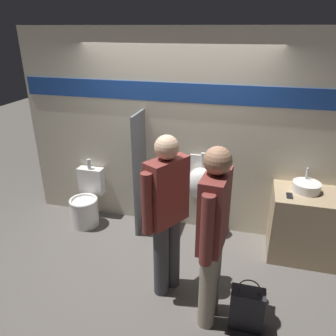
# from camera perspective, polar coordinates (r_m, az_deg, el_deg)

# --- Properties ---
(ground_plane) EXTENTS (16.00, 16.00, 0.00)m
(ground_plane) POSITION_cam_1_polar(r_m,az_deg,el_deg) (4.49, -0.56, -13.23)
(ground_plane) COLOR #5B5651
(display_wall) EXTENTS (4.36, 0.07, 2.70)m
(display_wall) POSITION_cam_1_polar(r_m,az_deg,el_deg) (4.39, 1.43, 5.88)
(display_wall) COLOR beige
(display_wall) RESTS_ON ground_plane
(sink_counter) EXTENTS (0.82, 0.62, 0.87)m
(sink_counter) POSITION_cam_1_polar(r_m,az_deg,el_deg) (4.43, 22.69, -9.15)
(sink_counter) COLOR tan
(sink_counter) RESTS_ON ground_plane
(sink_basin) EXTENTS (0.33, 0.33, 0.25)m
(sink_basin) POSITION_cam_1_polar(r_m,az_deg,el_deg) (4.25, 22.96, -3.03)
(sink_basin) COLOR white
(sink_basin) RESTS_ON sink_counter
(cell_phone) EXTENTS (0.07, 0.14, 0.01)m
(cell_phone) POSITION_cam_1_polar(r_m,az_deg,el_deg) (4.07, 20.41, -4.55)
(cell_phone) COLOR black
(cell_phone) RESTS_ON sink_counter
(divider_near_counter) EXTENTS (0.03, 0.47, 1.69)m
(divider_near_counter) POSITION_cam_1_polar(r_m,az_deg,el_deg) (4.45, -4.91, -1.04)
(divider_near_counter) COLOR slate
(divider_near_counter) RESTS_ON ground_plane
(urinal_near_counter) EXTENTS (0.37, 0.31, 1.16)m
(urinal_near_counter) POSITION_cam_1_polar(r_m,az_deg,el_deg) (4.38, 5.73, -2.61)
(urinal_near_counter) COLOR silver
(urinal_near_counter) RESTS_ON ground_plane
(toilet) EXTENTS (0.41, 0.57, 0.93)m
(toilet) POSITION_cam_1_polar(r_m,az_deg,el_deg) (4.95, -14.02, -5.95)
(toilet) COLOR white
(toilet) RESTS_ON ground_plane
(person_in_vest) EXTENTS (0.40, 0.55, 1.78)m
(person_in_vest) POSITION_cam_1_polar(r_m,az_deg,el_deg) (3.31, -0.21, -7.54)
(person_in_vest) COLOR #3D3D42
(person_in_vest) RESTS_ON ground_plane
(person_with_lanyard) EXTENTS (0.24, 0.63, 1.81)m
(person_with_lanyard) POSITION_cam_1_polar(r_m,az_deg,el_deg) (2.99, 7.84, -11.11)
(person_with_lanyard) COLOR gray
(person_with_lanyard) RESTS_ON ground_plane
(shopping_bag) EXTENTS (0.32, 0.17, 0.56)m
(shopping_bag) POSITION_cam_1_polar(r_m,az_deg,el_deg) (3.47, 13.54, -22.66)
(shopping_bag) COLOR #232328
(shopping_bag) RESTS_ON ground_plane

